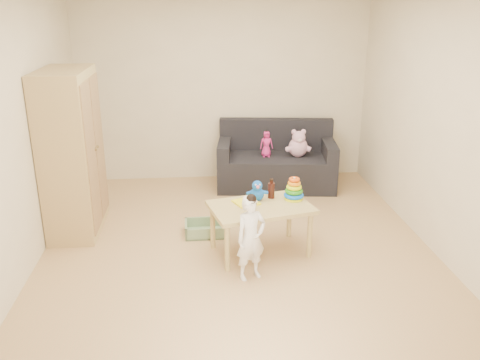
{
  "coord_description": "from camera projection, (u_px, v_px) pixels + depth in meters",
  "views": [
    {
      "loc": [
        -0.4,
        -4.78,
        2.46
      ],
      "look_at": [
        0.05,
        0.25,
        0.65
      ],
      "focal_mm": 38.0,
      "sensor_mm": 36.0,
      "label": 1
    }
  ],
  "objects": [
    {
      "name": "pink_bear",
      "position": [
        298.0,
        145.0,
        6.81
      ],
      "size": [
        0.35,
        0.33,
        0.32
      ],
      "primitive_type": null,
      "rotation": [
        0.0,
        0.0,
        -0.45
      ],
      "color": "#E1A6C9",
      "rests_on": "sofa"
    },
    {
      "name": "brown_bottle",
      "position": [
        271.0,
        190.0,
        5.21
      ],
      "size": [
        0.07,
        0.07,
        0.21
      ],
      "color": "black",
      "rests_on": "play_table"
    },
    {
      "name": "sofa",
      "position": [
        276.0,
        171.0,
        6.98
      ],
      "size": [
        1.66,
        0.97,
        0.44
      ],
      "primitive_type": "cube",
      "rotation": [
        0.0,
        0.0,
        -0.12
      ],
      "color": "black",
      "rests_on": "ground"
    },
    {
      "name": "storage_bin",
      "position": [
        206.0,
        228.0,
        5.6
      ],
      "size": [
        0.46,
        0.35,
        0.13
      ],
      "primitive_type": null,
      "rotation": [
        0.0,
        0.0,
        0.02
      ],
      "color": "gray",
      "rests_on": "ground"
    },
    {
      "name": "wooden_figure",
      "position": [
        254.0,
        203.0,
        4.95
      ],
      "size": [
        0.05,
        0.04,
        0.11
      ],
      "primitive_type": null,
      "rotation": [
        0.0,
        0.0,
        0.01
      ],
      "color": "brown",
      "rests_on": "play_table"
    },
    {
      "name": "ring_stacker",
      "position": [
        294.0,
        191.0,
        5.17
      ],
      "size": [
        0.21,
        0.21,
        0.24
      ],
      "color": "#F3FF0D",
      "rests_on": "play_table"
    },
    {
      "name": "toddler",
      "position": [
        251.0,
        239.0,
        4.62
      ],
      "size": [
        0.34,
        0.29,
        0.79
      ],
      "primitive_type": "imported",
      "rotation": [
        0.0,
        0.0,
        0.4
      ],
      "color": "white",
      "rests_on": "ground"
    },
    {
      "name": "yellow_book",
      "position": [
        246.0,
        202.0,
        5.1
      ],
      "size": [
        0.29,
        0.29,
        0.02
      ],
      "primitive_type": "cube",
      "rotation": [
        0.0,
        0.0,
        0.42
      ],
      "color": "yellow",
      "rests_on": "play_table"
    },
    {
      "name": "blue_plush",
      "position": [
        257.0,
        190.0,
        5.14
      ],
      "size": [
        0.2,
        0.17,
        0.22
      ],
      "primitive_type": null,
      "rotation": [
        0.0,
        0.0,
        0.19
      ],
      "color": "blue",
      "rests_on": "play_table"
    },
    {
      "name": "play_table",
      "position": [
        260.0,
        229.0,
        5.13
      ],
      "size": [
        1.11,
        0.84,
        0.52
      ],
      "primitive_type": "cube",
      "rotation": [
        0.0,
        0.0,
        0.24
      ],
      "color": "tan",
      "rests_on": "ground"
    },
    {
      "name": "room",
      "position": [
        237.0,
        126.0,
        4.91
      ],
      "size": [
        4.5,
        4.5,
        4.5
      ],
      "color": "tan",
      "rests_on": "ground"
    },
    {
      "name": "doll",
      "position": [
        266.0,
        144.0,
        6.8
      ],
      "size": [
        0.18,
        0.12,
        0.34
      ],
      "primitive_type": "imported",
      "rotation": [
        0.0,
        0.0,
        0.03
      ],
      "color": "#DB2984",
      "rests_on": "sofa"
    },
    {
      "name": "wardrobe",
      "position": [
        72.0,
        153.0,
        5.47
      ],
      "size": [
        0.49,
        0.99,
        1.78
      ],
      "primitive_type": "cube",
      "color": "tan",
      "rests_on": "ground"
    }
  ]
}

